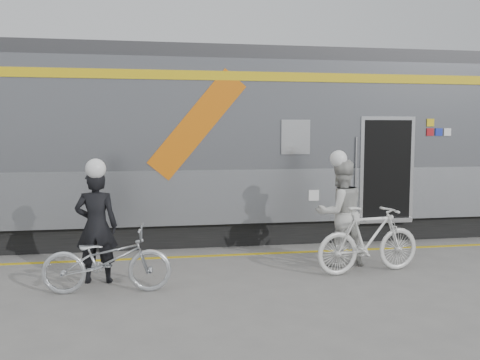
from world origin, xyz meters
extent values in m
plane|color=slate|center=(0.00, 0.00, 0.00)|extent=(90.00, 90.00, 0.00)
cube|color=black|center=(0.98, 4.20, 0.25)|extent=(24.00, 2.70, 0.50)
cube|color=#9EA0A5|center=(0.98, 4.20, 1.05)|extent=(24.00, 3.00, 1.10)
cube|color=slate|center=(0.98, 4.20, 2.70)|extent=(24.00, 3.00, 2.20)
cube|color=#38383A|center=(0.98, 4.20, 3.95)|extent=(24.00, 2.64, 0.30)
cube|color=gold|center=(0.98, 2.69, 3.45)|extent=(24.00, 0.02, 0.18)
cube|color=#D4640C|center=(-0.82, 2.69, 2.50)|extent=(1.96, 0.01, 2.19)
cube|color=black|center=(1.18, 2.69, 2.25)|extent=(0.55, 0.02, 0.65)
cube|color=black|center=(3.18, 2.90, 1.55)|extent=(1.05, 0.45, 2.10)
cube|color=silver|center=(3.18, 2.69, 1.55)|extent=(1.20, 0.02, 2.25)
cylinder|color=silver|center=(2.48, 2.67, 1.55)|extent=(0.04, 0.04, 1.40)
cube|color=silver|center=(3.18, 2.65, 0.52)|extent=(1.05, 0.25, 0.06)
cube|color=gold|center=(4.13, 2.69, 2.55)|extent=(0.16, 0.01, 0.16)
cube|color=#A61219|center=(4.13, 2.69, 2.35)|extent=(0.16, 0.01, 0.16)
cube|color=#192BA5|center=(4.33, 2.69, 2.35)|extent=(0.16, 0.01, 0.16)
cube|color=silver|center=(4.53, 2.69, 2.35)|extent=(0.16, 0.01, 0.16)
cube|color=silver|center=(1.58, 2.69, 1.05)|extent=(0.22, 0.01, 0.22)
cube|color=gold|center=(0.00, 2.15, 0.00)|extent=(24.00, 0.12, 0.01)
imported|color=black|center=(-2.56, 0.78, 0.89)|extent=(0.67, 0.46, 1.78)
imported|color=#B8BCC1|center=(-2.36, 0.23, 0.49)|extent=(1.90, 0.75, 0.98)
imported|color=beige|center=(1.56, 1.12, 0.94)|extent=(1.00, 0.83, 1.87)
imported|color=silver|center=(1.86, 0.57, 0.57)|extent=(1.94, 0.80, 1.13)
sphere|color=white|center=(-2.56, 0.78, 1.94)|extent=(0.31, 0.31, 0.31)
sphere|color=white|center=(1.56, 1.12, 2.02)|extent=(0.30, 0.30, 0.30)
camera|label=1|loc=(-1.66, -7.29, 2.37)|focal=38.00mm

